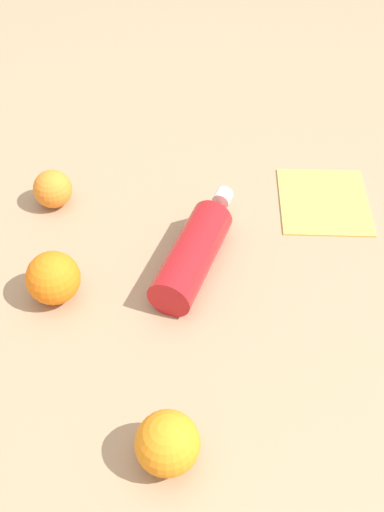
# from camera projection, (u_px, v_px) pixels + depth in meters

# --- Properties ---
(ground_plane) EXTENTS (2.40, 2.40, 0.00)m
(ground_plane) POSITION_uv_depth(u_px,v_px,m) (206.00, 285.00, 0.93)
(ground_plane) COLOR #9E7F60
(water_bottle) EXTENTS (0.26, 0.10, 0.07)m
(water_bottle) POSITION_uv_depth(u_px,v_px,m) (197.00, 247.00, 0.94)
(water_bottle) COLOR red
(water_bottle) RESTS_ON ground_plane
(orange_0) EXTENTS (0.07, 0.07, 0.07)m
(orange_0) POSITION_uv_depth(u_px,v_px,m) (53.00, 189.00, 1.03)
(orange_0) COLOR orange
(orange_0) RESTS_ON ground_plane
(orange_1) EXTENTS (0.08, 0.08, 0.08)m
(orange_1) POSITION_uv_depth(u_px,v_px,m) (167.00, 443.00, 0.71)
(orange_1) COLOR orange
(orange_1) RESTS_ON ground_plane
(orange_2) EXTENTS (0.08, 0.08, 0.08)m
(orange_2) POSITION_uv_depth(u_px,v_px,m) (53.00, 278.00, 0.88)
(orange_2) COLOR orange
(orange_2) RESTS_ON ground_plane
(folded_napkin) EXTENTS (0.22, 0.22, 0.01)m
(folded_napkin) POSITION_uv_depth(u_px,v_px,m) (324.00, 201.00, 1.06)
(folded_napkin) COLOR #E5B24C
(folded_napkin) RESTS_ON ground_plane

